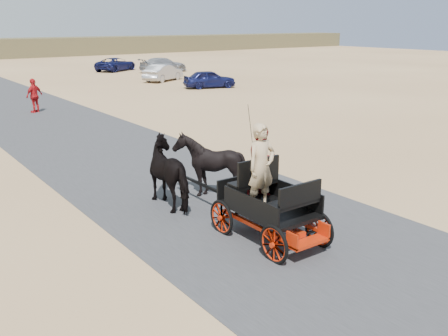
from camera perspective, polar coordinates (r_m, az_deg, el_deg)
ground at (r=11.37m, az=4.68°, el=-6.71°), size 140.00×140.00×0.00m
road at (r=11.37m, az=4.68°, el=-6.69°), size 6.00×140.00×0.01m
carriage at (r=10.63m, az=5.14°, el=-6.31°), size 1.30×2.40×0.72m
horse_left at (r=12.46m, az=-5.86°, el=-0.51°), size 0.91×2.01×1.70m
horse_right at (r=13.03m, az=-1.70°, el=0.32°), size 1.37×1.54×1.70m
driver_man at (r=10.12m, az=4.29°, el=0.10°), size 0.66×0.43×1.80m
passenger_woman at (r=10.87m, az=4.40°, el=0.63°), size 0.77×0.60×1.58m
pedestrian at (r=27.24m, az=-20.85°, el=7.74°), size 1.09×0.85×1.73m
car_a at (r=35.37m, az=-1.66°, el=10.13°), size 3.87×2.42×1.23m
car_b at (r=39.85m, az=-6.98°, el=10.77°), size 4.11×3.11×1.30m
car_c at (r=47.07m, az=-6.94°, el=11.62°), size 4.59×2.06×1.31m
car_d at (r=49.00m, az=-12.25°, el=11.51°), size 4.85×4.00×1.23m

